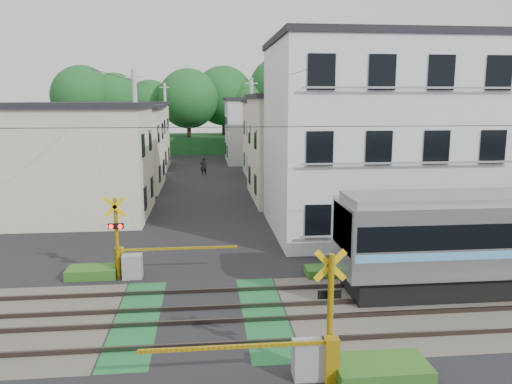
{
  "coord_description": "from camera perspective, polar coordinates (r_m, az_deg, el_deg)",
  "views": [
    {
      "loc": [
        0.19,
        -14.14,
        6.41
      ],
      "look_at": [
        2.18,
        5.0,
        2.86
      ],
      "focal_mm": 35.0,
      "sensor_mm": 36.0,
      "label": 1
    }
  ],
  "objects": [
    {
      "name": "weed_patches",
      "position": [
        15.44,
        0.42,
        -13.32
      ],
      "size": [
        10.25,
        8.8,
        0.4
      ],
      "color": "#2D5E1E",
      "rests_on": "ground"
    },
    {
      "name": "utility_poles",
      "position": [
        37.24,
        -7.88,
        6.76
      ],
      "size": [
        7.9,
        42.0,
        8.0
      ],
      "color": "#A5A5A0",
      "rests_on": "ground"
    },
    {
      "name": "apartment_block",
      "position": [
        25.11,
        13.5,
        6.16
      ],
      "size": [
        10.2,
        8.36,
        9.3
      ],
      "color": "silver",
      "rests_on": "ground"
    },
    {
      "name": "crossing_signal_near",
      "position": [
        12.17,
        6.44,
        -17.54
      ],
      "size": [
        4.74,
        0.65,
        3.09
      ],
      "color": "yellow",
      "rests_on": "ground"
    },
    {
      "name": "houses_row",
      "position": [
        40.18,
        -5.85,
        5.87
      ],
      "size": [
        22.07,
        31.35,
        6.8
      ],
      "color": "beige",
      "rests_on": "ground"
    },
    {
      "name": "track_bed",
      "position": [
        15.51,
        -6.28,
        -13.88
      ],
      "size": [
        120.0,
        120.0,
        0.14
      ],
      "color": "#47423A",
      "rests_on": "ground"
    },
    {
      "name": "tree_hill",
      "position": [
        63.46,
        -5.89,
        9.51
      ],
      "size": [
        40.0,
        11.5,
        11.84
      ],
      "color": "#1B5121",
      "rests_on": "ground"
    },
    {
      "name": "catenary",
      "position": [
        15.55,
        16.12,
        -0.01
      ],
      "size": [
        60.0,
        5.04,
        7.0
      ],
      "color": "#2D2D33",
      "rests_on": "ground"
    },
    {
      "name": "pedestrian",
      "position": [
        43.36,
        -6.03,
        2.97
      ],
      "size": [
        0.68,
        0.55,
        1.63
      ],
      "primitive_type": "imported",
      "rotation": [
        0.0,
        0.0,
        3.44
      ],
      "color": "black",
      "rests_on": "ground"
    },
    {
      "name": "crossing_signal_far",
      "position": [
        18.88,
        -14.21,
        -7.44
      ],
      "size": [
        4.74,
        0.65,
        3.09
      ],
      "color": "yellow",
      "rests_on": "ground"
    },
    {
      "name": "ground",
      "position": [
        15.52,
        -6.28,
        -14.0
      ],
      "size": [
        120.0,
        120.0,
        0.0
      ],
      "primitive_type": "plane",
      "color": "black"
    }
  ]
}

